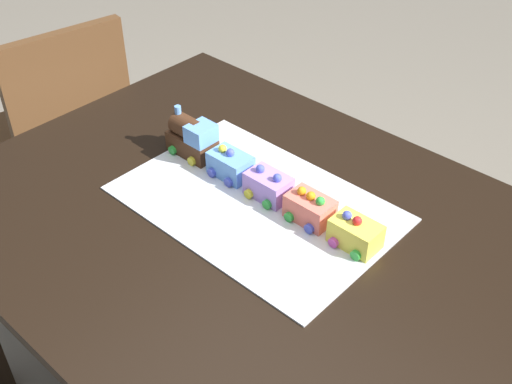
# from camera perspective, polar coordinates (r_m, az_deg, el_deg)

# --- Properties ---
(dining_table) EXTENTS (1.40, 1.00, 0.74)m
(dining_table) POSITION_cam_1_polar(r_m,az_deg,el_deg) (1.41, 0.31, -6.45)
(dining_table) COLOR black
(dining_table) RESTS_ON ground
(chair) EXTENTS (0.46, 0.46, 0.86)m
(chair) POSITION_cam_1_polar(r_m,az_deg,el_deg) (2.25, -16.93, 5.51)
(chair) COLOR brown
(chair) RESTS_ON ground
(cake_board) EXTENTS (0.60, 0.40, 0.00)m
(cake_board) POSITION_cam_1_polar(r_m,az_deg,el_deg) (1.40, 0.00, -1.04)
(cake_board) COLOR silver
(cake_board) RESTS_ON dining_table
(cake_locomotive) EXTENTS (0.14, 0.08, 0.12)m
(cake_locomotive) POSITION_cam_1_polar(r_m,az_deg,el_deg) (1.53, -5.80, 4.94)
(cake_locomotive) COLOR #472816
(cake_locomotive) RESTS_ON cake_board
(cake_car_hopper_sky_blue) EXTENTS (0.10, 0.08, 0.07)m
(cake_car_hopper_sky_blue) POSITION_cam_1_polar(r_m,az_deg,el_deg) (1.46, -2.33, 2.50)
(cake_car_hopper_sky_blue) COLOR #669EEA
(cake_car_hopper_sky_blue) RESTS_ON cake_board
(cake_car_caboose_lavender) EXTENTS (0.10, 0.08, 0.07)m
(cake_car_caboose_lavender) POSITION_cam_1_polar(r_m,az_deg,el_deg) (1.40, 1.14, 0.59)
(cake_car_caboose_lavender) COLOR #AD84E0
(cake_car_caboose_lavender) RESTS_ON cake_board
(cake_car_flatbed_coral) EXTENTS (0.10, 0.08, 0.07)m
(cake_car_flatbed_coral) POSITION_cam_1_polar(r_m,az_deg,el_deg) (1.34, 4.92, -1.47)
(cake_car_flatbed_coral) COLOR #F27260
(cake_car_flatbed_coral) RESTS_ON cake_board
(cake_car_gondola_lemon) EXTENTS (0.10, 0.08, 0.07)m
(cake_car_gondola_lemon) POSITION_cam_1_polar(r_m,az_deg,el_deg) (1.29, 9.00, -3.73)
(cake_car_gondola_lemon) COLOR #F4E04C
(cake_car_gondola_lemon) RESTS_ON cake_board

